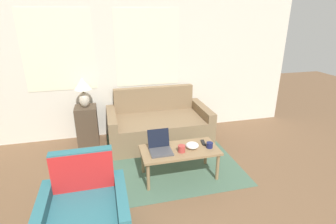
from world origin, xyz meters
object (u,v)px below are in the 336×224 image
(cup_yellow, at_px, (210,145))
(coffee_table, at_px, (180,152))
(snack_bowl, at_px, (192,145))
(laptop, at_px, (160,147))
(tv_remote, at_px, (203,143))
(armchair, at_px, (86,218))
(table_lamp, at_px, (83,89))
(cup_navy, at_px, (182,149))
(couch, at_px, (158,126))

(cup_yellow, bearing_deg, coffee_table, 171.99)
(coffee_table, height_order, snack_bowl, snack_bowl)
(laptop, distance_m, tv_remote, 0.63)
(snack_bowl, height_order, tv_remote, snack_bowl)
(tv_remote, bearing_deg, cup_yellow, -75.95)
(armchair, height_order, laptop, armchair)
(table_lamp, distance_m, coffee_table, 1.93)
(armchair, height_order, snack_bowl, armchair)
(armchair, xyz_separation_m, cup_navy, (1.19, 0.75, 0.20))
(couch, height_order, laptop, couch)
(coffee_table, distance_m, cup_yellow, 0.41)
(cup_navy, relative_size, cup_yellow, 1.11)
(cup_yellow, bearing_deg, tv_remote, 104.05)
(table_lamp, height_order, tv_remote, table_lamp)
(armchair, xyz_separation_m, tv_remote, (1.56, 0.91, 0.16))
(coffee_table, bearing_deg, snack_bowl, -3.22)
(armchair, distance_m, cup_yellow, 1.78)
(cup_yellow, bearing_deg, laptop, 172.87)
(couch, height_order, armchair, couch)
(armchair, bearing_deg, cup_navy, 32.15)
(cup_navy, bearing_deg, laptop, 159.43)
(couch, xyz_separation_m, laptop, (-0.22, -1.12, 0.20))
(table_lamp, bearing_deg, couch, -9.58)
(cup_yellow, bearing_deg, couch, 110.36)
(laptop, bearing_deg, couch, 79.15)
(coffee_table, distance_m, snack_bowl, 0.19)
(armchair, bearing_deg, snack_bowl, 30.86)
(cup_yellow, bearing_deg, cup_navy, -177.62)
(table_lamp, bearing_deg, laptop, -53.60)
(armchair, bearing_deg, tv_remote, 30.17)
(armchair, height_order, tv_remote, armchair)
(couch, relative_size, tv_remote, 11.05)
(armchair, relative_size, snack_bowl, 4.83)
(armchair, xyz_separation_m, laptop, (0.93, 0.85, 0.21))
(laptop, bearing_deg, cup_yellow, -7.13)
(coffee_table, height_order, cup_navy, cup_navy)
(coffee_table, bearing_deg, cup_yellow, -8.01)
(coffee_table, bearing_deg, laptop, 174.22)
(couch, height_order, tv_remote, couch)
(cup_navy, bearing_deg, armchair, -147.85)
(couch, xyz_separation_m, cup_yellow, (0.45, -1.21, 0.18))
(coffee_table, relative_size, cup_navy, 10.69)
(snack_bowl, xyz_separation_m, tv_remote, (0.20, 0.09, -0.03))
(snack_bowl, bearing_deg, armchair, -149.14)
(table_lamp, relative_size, laptop, 1.56)
(cup_navy, height_order, cup_yellow, cup_navy)
(couch, height_order, cup_yellow, couch)
(armchair, distance_m, laptop, 1.28)
(armchair, distance_m, cup_navy, 1.42)
(table_lamp, height_order, cup_navy, table_lamp)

